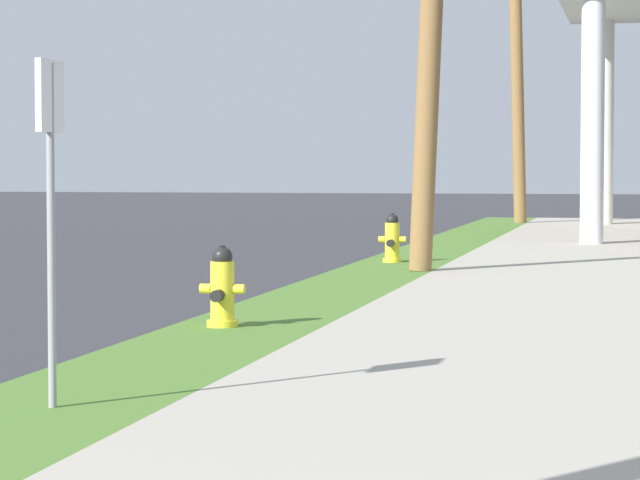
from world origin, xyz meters
TOP-DOWN VIEW (x-y plane):
  - fire_hydrant_second at (0.50, 11.11)m, footprint 0.42×0.38m
  - fire_hydrant_third at (0.54, 20.38)m, footprint 0.42×0.37m
  - utility_pole_background at (1.09, 36.15)m, footprint 0.94×1.21m
  - street_sign_post at (0.73, 6.50)m, footprint 0.05×0.36m

SIDE VIEW (x-z plane):
  - fire_hydrant_second at x=0.50m, z-range 0.07..0.82m
  - fire_hydrant_third at x=0.54m, z-range 0.07..0.82m
  - street_sign_post at x=0.73m, z-range 0.57..2.69m
  - utility_pole_background at x=1.09m, z-range 0.21..10.52m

